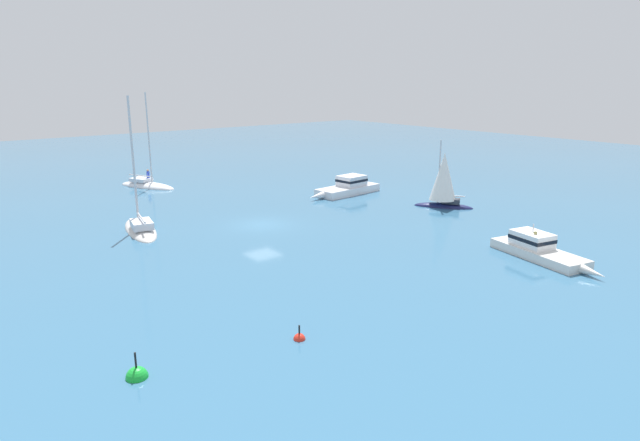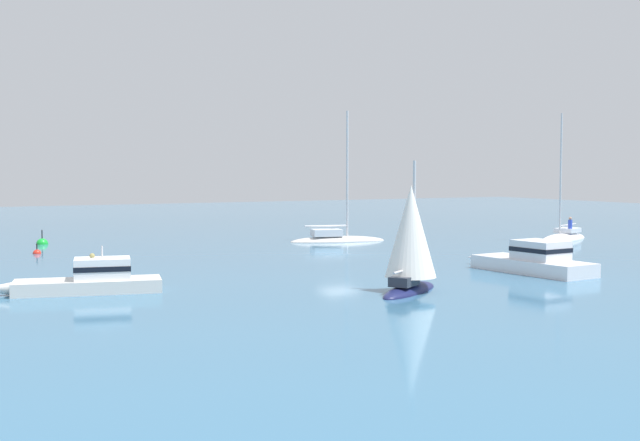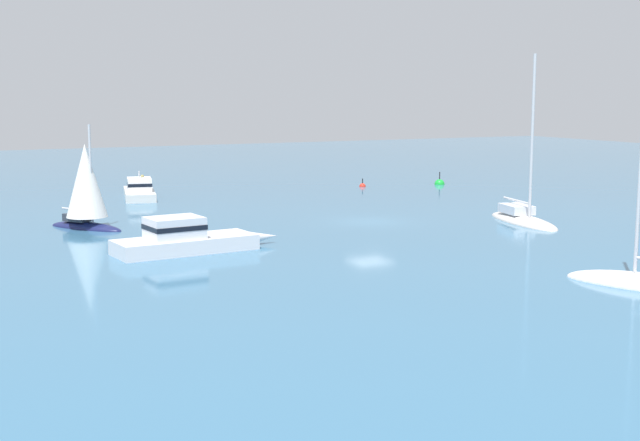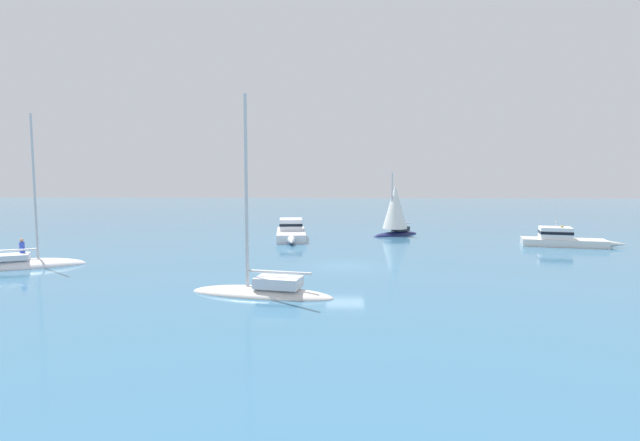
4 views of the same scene
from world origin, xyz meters
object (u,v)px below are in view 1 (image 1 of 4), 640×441
at_px(ketch_1, 444,183).
at_px(channel_buoy, 137,377).
at_px(ketch, 147,186).
at_px(sailboat, 141,228).
at_px(cabin_cruiser, 348,187).
at_px(mooring_buoy, 299,339).
at_px(launch, 538,249).

relative_size(ketch_1, channel_buoy, 4.26).
height_order(ketch, sailboat, sailboat).
relative_size(cabin_cruiser, channel_buoy, 5.83).
distance_m(cabin_cruiser, channel_buoy, 36.26).
bearing_deg(ketch, sailboat, -47.15).
distance_m(cabin_cruiser, ketch_1, 10.29).
bearing_deg(mooring_buoy, cabin_cruiser, -45.30).
height_order(launch, sailboat, sailboat).
bearing_deg(channel_buoy, ketch, -22.09).
bearing_deg(ketch, launch, -8.81).
xyz_separation_m(launch, sailboat, (22.43, 17.70, -0.41)).
bearing_deg(cabin_cruiser, launch, 75.30).
height_order(ketch, channel_buoy, ketch).
bearing_deg(mooring_buoy, ketch_1, -63.56).
relative_size(sailboat, mooring_buoy, 11.05).
relative_size(cabin_cruiser, sailboat, 0.84).
bearing_deg(ketch, cabin_cruiser, 17.78).
relative_size(cabin_cruiser, ketch, 0.84).
height_order(cabin_cruiser, mooring_buoy, cabin_cruiser).
distance_m(ketch, channel_buoy, 40.10).
relative_size(launch, sailboat, 0.78).
relative_size(sailboat, channel_buoy, 6.98).
distance_m(launch, mooring_buoy, 18.91).
bearing_deg(ketch, ketch_1, 9.56).
xyz_separation_m(cabin_cruiser, launch, (-22.88, 3.77, -0.07)).
height_order(launch, ketch, ketch).
xyz_separation_m(ketch_1, sailboat, (9.32, 24.26, -2.06)).
height_order(sailboat, mooring_buoy, sailboat).
bearing_deg(ketch_1, launch, 118.95).
bearing_deg(ketch, mooring_buoy, -36.17).
relative_size(ketch, channel_buoy, 6.96).
xyz_separation_m(ketch, ketch_1, (-25.86, -17.22, 2.13)).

